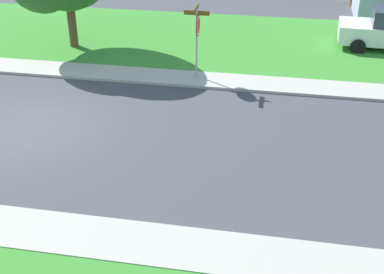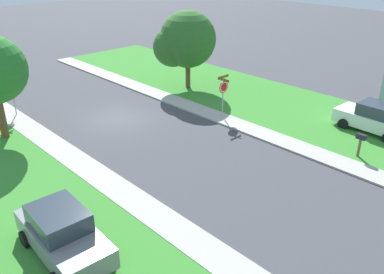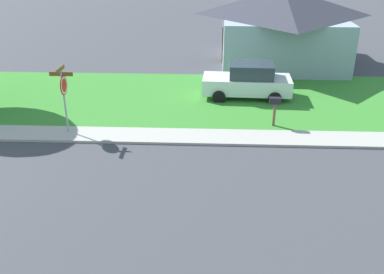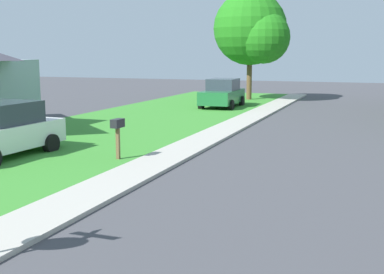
# 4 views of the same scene
# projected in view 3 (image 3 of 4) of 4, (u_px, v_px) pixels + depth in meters

# --- Properties ---
(sidewalk_west) EXTENTS (1.40, 56.00, 0.10)m
(sidewalk_west) POSITION_uv_depth(u_px,v_px,m) (254.00, 138.00, 16.82)
(sidewalk_west) COLOR #ADA89E
(sidewalk_west) RESTS_ON ground
(lawn_west) EXTENTS (8.00, 56.00, 0.08)m
(lawn_west) POSITION_uv_depth(u_px,v_px,m) (246.00, 99.00, 21.10)
(lawn_west) COLOR #38842D
(lawn_west) RESTS_ON ground
(stop_sign_far_corner) EXTENTS (0.92, 0.92, 2.77)m
(stop_sign_far_corner) POSITION_uv_depth(u_px,v_px,m) (64.00, 89.00, 16.53)
(stop_sign_far_corner) COLOR #9E9EA3
(stop_sign_far_corner) RESTS_ON ground
(car_white_driveway_right) EXTENTS (2.17, 4.37, 1.76)m
(car_white_driveway_right) POSITION_uv_depth(u_px,v_px,m) (248.00, 81.00, 20.93)
(car_white_driveway_right) COLOR white
(car_white_driveway_right) RESTS_ON ground
(house_left_setback) EXTENTS (9.10, 7.91, 4.60)m
(house_left_setback) POSITION_uv_depth(u_px,v_px,m) (281.00, 25.00, 26.76)
(house_left_setback) COLOR #93A3B2
(house_left_setback) RESTS_ON ground
(mailbox) EXTENTS (0.26, 0.49, 1.31)m
(mailbox) POSITION_uv_depth(u_px,v_px,m) (275.00, 105.00, 17.51)
(mailbox) COLOR brown
(mailbox) RESTS_ON ground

